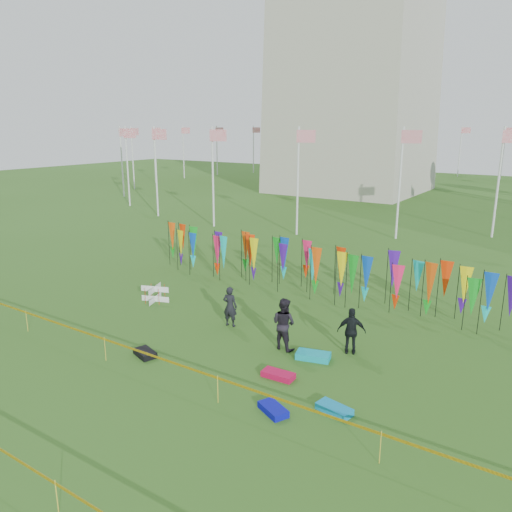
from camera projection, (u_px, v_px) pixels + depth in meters
The scene contains 13 objects.
ground at pixel (175, 362), 17.48m from camera, with size 160.00×160.00×0.00m, color #2E5818.
flagpole_ring at pixel (351, 159), 62.65m from camera, with size 57.40×56.16×8.00m.
banner_row at pixel (306, 263), 24.33m from camera, with size 18.64×0.64×2.45m.
caution_tape_near at pixel (143, 353), 16.41m from camera, with size 26.00×0.02×0.90m.
box_kite at pixel (155, 294), 23.41m from camera, with size 0.70×0.70×0.78m.
person_left at pixel (230, 306), 20.48m from camera, with size 0.62×0.45×1.70m, color black.
person_mid at pixel (284, 324), 18.35m from camera, with size 0.95×0.59×1.96m, color black.
person_right at pixel (352, 331), 17.97m from camera, with size 1.02×0.58×1.74m, color black.
kite_bag_turquoise at pixel (313, 356), 17.72m from camera, with size 1.19×0.59×0.24m, color #0CACBD.
kite_bag_blue at pixel (273, 409), 14.41m from camera, with size 0.95×0.50×0.20m, color #0B0EB2.
kite_bag_red at pixel (278, 375), 16.41m from camera, with size 1.07×0.49×0.20m, color #C30D3E.
kite_bag_black at pixel (145, 353), 17.95m from camera, with size 0.91×0.53×0.21m, color black.
kite_bag_teal at pixel (334, 409), 14.43m from camera, with size 1.04×0.50×0.20m, color #0E8EC5.
Camera 1 is at (11.21, -11.72, 8.05)m, focal length 35.00 mm.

